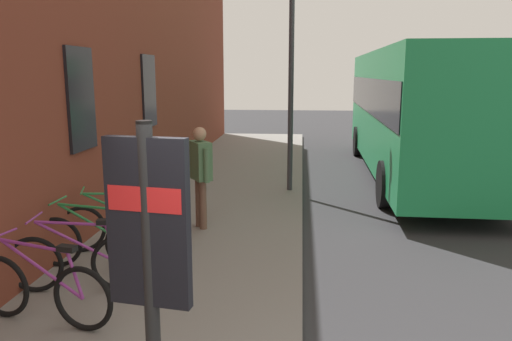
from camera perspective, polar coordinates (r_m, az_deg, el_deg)
name	(u,v)px	position (r m, az deg, el deg)	size (l,w,h in m)	color
ground	(362,244)	(8.54, 12.14, -8.25)	(60.00, 60.00, 0.00)	#2D2D30
sidewalk_pavement	(219,205)	(10.51, -4.26, -4.00)	(24.00, 3.50, 0.12)	gray
station_facade	(132,30)	(11.65, -14.06, 15.38)	(22.00, 0.65, 7.45)	brown
bicycle_leaning_wall	(42,290)	(5.95, -23.42, -12.49)	(0.54, 1.75, 0.97)	black
bicycle_nearest_sign	(78,262)	(6.61, -19.80, -9.84)	(0.48, 1.76, 0.97)	black
bicycle_mid_rack	(94,241)	(7.29, -18.12, -7.75)	(0.48, 1.77, 0.97)	black
bicycle_under_window	(118,225)	(7.95, -15.58, -6.03)	(0.70, 1.69, 0.97)	black
transit_info_sign	(149,246)	(3.27, -12.17, -8.47)	(0.17, 0.56, 2.40)	black
city_bus	(416,106)	(14.07, 17.90, 7.03)	(10.56, 2.84, 3.35)	#1E8C4C
pedestrian_near_bus	(200,167)	(8.61, -6.44, 0.40)	(0.58, 0.49, 1.78)	brown
street_lamp	(291,59)	(11.31, 4.08, 12.70)	(0.28, 0.28, 5.03)	#333338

